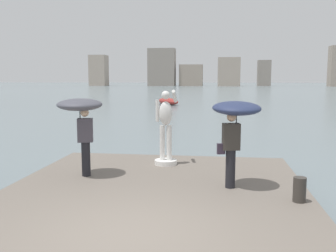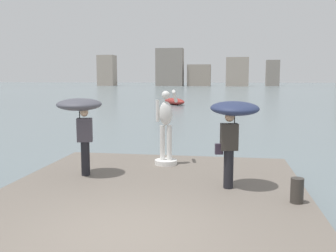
{
  "view_description": "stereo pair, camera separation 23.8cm",
  "coord_description": "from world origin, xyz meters",
  "px_view_note": "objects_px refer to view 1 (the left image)",
  "views": [
    {
      "loc": [
        1.39,
        -5.68,
        2.89
      ],
      "look_at": [
        0.0,
        4.68,
        1.55
      ],
      "focal_mm": 40.14,
      "sensor_mm": 36.0,
      "label": 1
    },
    {
      "loc": [
        1.62,
        -5.65,
        2.89
      ],
      "look_at": [
        0.0,
        4.68,
        1.55
      ],
      "focal_mm": 40.14,
      "sensor_mm": 36.0,
      "label": 2
    }
  ],
  "objects_px": {
    "statue_white_figure": "(166,132)",
    "onlooker_left": "(81,113)",
    "boat_mid": "(168,101)",
    "mooring_bollard": "(300,190)",
    "onlooker_right": "(235,118)"
  },
  "relations": [
    {
      "from": "statue_white_figure",
      "to": "onlooker_left",
      "type": "bearing_deg",
      "value": -141.54
    },
    {
      "from": "onlooker_left",
      "to": "boat_mid",
      "type": "distance_m",
      "value": 31.85
    },
    {
      "from": "mooring_bollard",
      "to": "onlooker_right",
      "type": "bearing_deg",
      "value": 145.77
    },
    {
      "from": "onlooker_right",
      "to": "onlooker_left",
      "type": "bearing_deg",
      "value": 172.06
    },
    {
      "from": "onlooker_right",
      "to": "mooring_bollard",
      "type": "relative_size",
      "value": 3.95
    },
    {
      "from": "statue_white_figure",
      "to": "boat_mid",
      "type": "height_order",
      "value": "statue_white_figure"
    },
    {
      "from": "statue_white_figure",
      "to": "onlooker_right",
      "type": "height_order",
      "value": "statue_white_figure"
    },
    {
      "from": "onlooker_left",
      "to": "onlooker_right",
      "type": "xyz_separation_m",
      "value": [
        3.8,
        -0.53,
        -0.03
      ]
    },
    {
      "from": "onlooker_right",
      "to": "boat_mid",
      "type": "relative_size",
      "value": 0.45
    },
    {
      "from": "onlooker_left",
      "to": "statue_white_figure",
      "type": "bearing_deg",
      "value": 38.46
    },
    {
      "from": "mooring_bollard",
      "to": "boat_mid",
      "type": "relative_size",
      "value": 0.11
    },
    {
      "from": "statue_white_figure",
      "to": "mooring_bollard",
      "type": "bearing_deg",
      "value": -43.11
    },
    {
      "from": "statue_white_figure",
      "to": "mooring_bollard",
      "type": "distance_m",
      "value": 4.36
    },
    {
      "from": "onlooker_left",
      "to": "onlooker_right",
      "type": "relative_size",
      "value": 1.0
    },
    {
      "from": "boat_mid",
      "to": "onlooker_right",
      "type": "bearing_deg",
      "value": -79.74
    }
  ]
}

